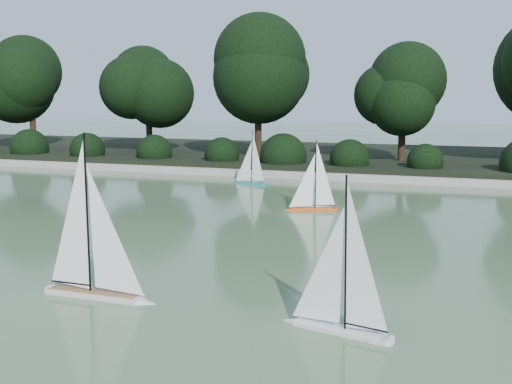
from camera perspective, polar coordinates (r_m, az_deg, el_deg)
ground at (r=7.51m, az=-4.96°, el=-7.94°), size 80.00×80.00×0.00m
pond_coping at (r=15.97m, az=8.22°, el=1.31°), size 40.00×0.35×0.18m
far_bank at (r=19.88m, az=10.40°, el=2.90°), size 40.00×8.00×0.30m
tree_line at (r=18.08m, az=13.78°, el=10.12°), size 26.31×3.93×4.39m
shrub_hedge at (r=16.81m, az=8.83°, el=2.90°), size 29.10×1.10×1.10m
sailboat_white_a at (r=5.98m, az=6.81°, el=-9.96°), size 1.13×0.44×1.55m
sailboat_white_b at (r=7.02m, az=-13.53°, el=-6.89°), size 1.36×0.24×1.87m
sailboat_orange at (r=11.89m, az=4.74°, el=-0.59°), size 1.00×0.51×1.40m
sailboat_teal at (r=15.27m, az=-0.74°, el=1.52°), size 0.99×0.41×1.36m
race_buoy at (r=8.86m, az=-15.77°, el=-5.62°), size 0.15×0.15×0.15m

